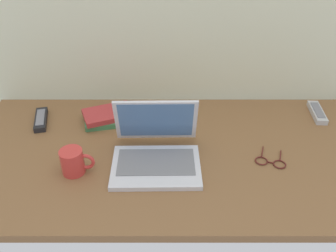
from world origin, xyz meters
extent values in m
cube|color=brown|center=(0.00, 0.00, 0.01)|extent=(1.60, 0.76, 0.03)
cube|color=silver|center=(-0.08, -0.09, 0.04)|extent=(0.31, 0.22, 0.02)
cube|color=slate|center=(-0.08, -0.08, 0.05)|extent=(0.27, 0.14, 0.00)
cube|color=silver|center=(-0.08, 0.05, 0.14)|extent=(0.30, 0.07, 0.19)
cube|color=#4C72A5|center=(-0.08, 0.04, 0.15)|extent=(0.27, 0.05, 0.17)
cylinder|color=red|center=(-0.36, -0.11, 0.08)|extent=(0.08, 0.08, 0.09)
torus|color=red|center=(-0.32, -0.11, 0.08)|extent=(0.06, 0.01, 0.06)
cylinder|color=brown|center=(-0.36, -0.11, 0.12)|extent=(0.07, 0.07, 0.00)
cube|color=#B7B7B7|center=(0.60, 0.25, 0.04)|extent=(0.05, 0.16, 0.02)
cube|color=slate|center=(0.60, 0.25, 0.05)|extent=(0.04, 0.12, 0.00)
cube|color=black|center=(-0.57, 0.20, 0.04)|extent=(0.08, 0.17, 0.02)
cube|color=slate|center=(-0.57, 0.20, 0.05)|extent=(0.06, 0.12, 0.00)
torus|color=#591E19|center=(0.30, -0.05, 0.03)|extent=(0.06, 0.06, 0.01)
torus|color=#591E19|center=(0.36, -0.07, 0.03)|extent=(0.06, 0.06, 0.01)
cube|color=#591E19|center=(0.33, -0.06, 0.03)|extent=(0.02, 0.01, 0.00)
cube|color=#591E19|center=(0.31, 0.00, 0.03)|extent=(0.02, 0.06, 0.00)
cube|color=#591E19|center=(0.37, -0.02, 0.03)|extent=(0.02, 0.06, 0.00)
cube|color=#3F7F4C|center=(-0.29, 0.21, 0.04)|extent=(0.22, 0.17, 0.02)
cube|color=#B23333|center=(-0.29, 0.21, 0.06)|extent=(0.23, 0.18, 0.02)
camera|label=1|loc=(-0.04, -1.06, 0.90)|focal=39.09mm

